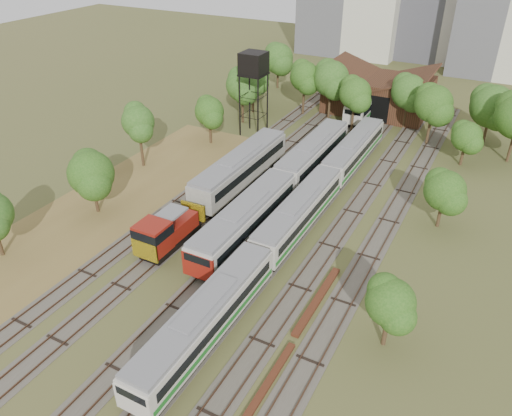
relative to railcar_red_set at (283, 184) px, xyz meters
The scene contains 15 objects.
ground 23.91m from the railcar_red_set, 85.18° to the right, with size 240.00×240.00×0.00m, color #475123.
dry_grass_patch 22.54m from the railcar_red_set, 135.48° to the right, with size 14.00×60.00×0.04m, color brown.
tracks 2.75m from the railcar_red_set, 43.51° to the left, with size 24.60×80.00×0.19m.
railcar_red_set is the anchor object (origin of this frame).
railcar_green_set 6.11m from the railcar_red_set, 49.04° to the right, with size 2.87×52.08×3.55m.
railcar_rear 32.21m from the railcar_red_set, 90.00° to the left, with size 3.01×16.08×3.72m.
shunter_locomotive 15.20m from the railcar_red_set, 113.26° to the right, with size 2.88×8.10×3.77m.
old_grey_coach 6.08m from the railcar_red_set, behind, with size 3.28×18.00×4.06m.
water_tower 21.77m from the railcar_red_set, 127.55° to the left, with size 3.44×3.44×11.90m.
rail_pile_near 17.46m from the railcar_red_set, 54.81° to the right, with size 0.63×9.44×0.31m, color #572A19.
rail_pile_far 26.13m from the railcar_red_set, 66.96° to the right, with size 0.52×8.40×0.27m, color #572A19.
maintenance_shed 34.27m from the railcar_red_set, 88.33° to the left, with size 16.45×11.55×7.58m.
tree_band_left 20.96m from the railcar_red_set, 151.60° to the left, with size 8.54×75.96×8.42m.
tree_band_far 26.76m from the railcar_red_set, 77.98° to the left, with size 44.26×11.19×9.30m.
tree_band_right 16.87m from the railcar_red_set, ahead, with size 4.38×39.37×6.34m.
Camera 1 is at (18.55, -21.40, 28.54)m, focal length 35.00 mm.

